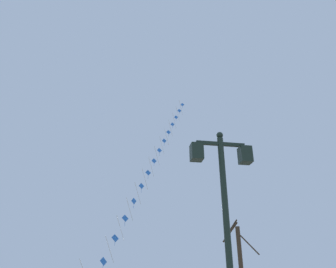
{
  "coord_description": "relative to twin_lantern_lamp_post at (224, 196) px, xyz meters",
  "views": [
    {
      "loc": [
        -0.7,
        -0.68,
        1.71
      ],
      "look_at": [
        1.86,
        15.17,
        9.31
      ],
      "focal_mm": 34.13,
      "sensor_mm": 36.0,
      "label": 1
    }
  ],
  "objects": [
    {
      "name": "twin_lantern_lamp_post",
      "position": [
        0.0,
        0.0,
        0.0
      ],
      "size": [
        1.47,
        0.28,
        5.06
      ],
      "color": "#1E2D23",
      "rests_on": "ground_plane"
    },
    {
      "name": "kite_train",
      "position": [
        0.33,
        17.08,
        7.08
      ],
      "size": [
        8.24,
        13.37,
        20.03
      ],
      "color": "brown",
      "rests_on": "ground_plane"
    }
  ]
}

